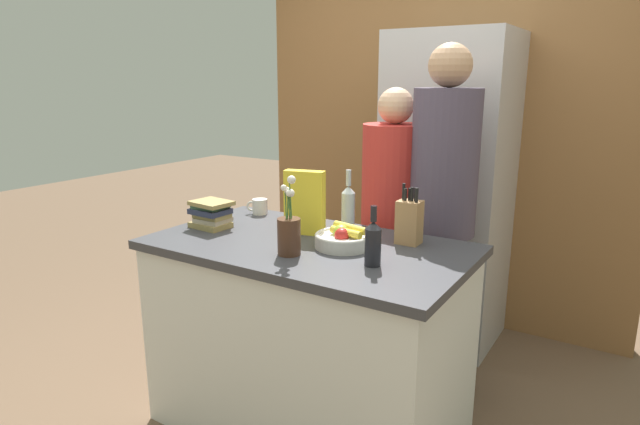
{
  "coord_description": "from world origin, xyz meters",
  "views": [
    {
      "loc": [
        1.27,
        -1.92,
        1.64
      ],
      "look_at": [
        0.0,
        0.1,
        1.05
      ],
      "focal_mm": 30.0,
      "sensor_mm": 36.0,
      "label": 1
    }
  ],
  "objects_px": {
    "book_stack": "(211,214)",
    "bottle_vinegar": "(373,242)",
    "bottle_oil": "(348,206)",
    "coffee_mug": "(259,206)",
    "knife_block": "(409,221)",
    "person_in_blue": "(442,204)",
    "flower_vase": "(289,232)",
    "cereal_box": "(305,203)",
    "fruit_bowl": "(343,238)",
    "refrigerator": "(447,192)",
    "person_at_sink": "(392,220)"
  },
  "relations": [
    {
      "from": "person_at_sink",
      "to": "person_in_blue",
      "type": "relative_size",
      "value": 0.88
    },
    {
      "from": "flower_vase",
      "to": "cereal_box",
      "type": "distance_m",
      "value": 0.32
    },
    {
      "from": "refrigerator",
      "to": "person_at_sink",
      "type": "height_order",
      "value": "refrigerator"
    },
    {
      "from": "bottle_vinegar",
      "to": "person_in_blue",
      "type": "xyz_separation_m",
      "value": [
        0.01,
        0.76,
        0.01
      ]
    },
    {
      "from": "flower_vase",
      "to": "coffee_mug",
      "type": "height_order",
      "value": "flower_vase"
    },
    {
      "from": "bottle_oil",
      "to": "person_in_blue",
      "type": "bearing_deg",
      "value": 45.89
    },
    {
      "from": "refrigerator",
      "to": "coffee_mug",
      "type": "distance_m",
      "value": 1.2
    },
    {
      "from": "flower_vase",
      "to": "book_stack",
      "type": "xyz_separation_m",
      "value": [
        -0.57,
        0.14,
        -0.03
      ]
    },
    {
      "from": "bottle_oil",
      "to": "coffee_mug",
      "type": "bearing_deg",
      "value": 178.0
    },
    {
      "from": "fruit_bowl",
      "to": "knife_block",
      "type": "relative_size",
      "value": 0.93
    },
    {
      "from": "fruit_bowl",
      "to": "person_in_blue",
      "type": "xyz_separation_m",
      "value": [
        0.23,
        0.61,
        0.06
      ]
    },
    {
      "from": "refrigerator",
      "to": "flower_vase",
      "type": "relative_size",
      "value": 5.69
    },
    {
      "from": "refrigerator",
      "to": "coffee_mug",
      "type": "xyz_separation_m",
      "value": [
        -0.72,
        -0.96,
        0.01
      ]
    },
    {
      "from": "bottle_vinegar",
      "to": "person_in_blue",
      "type": "distance_m",
      "value": 0.76
    },
    {
      "from": "bottle_vinegar",
      "to": "cereal_box",
      "type": "bearing_deg",
      "value": 154.02
    },
    {
      "from": "knife_block",
      "to": "book_stack",
      "type": "height_order",
      "value": "knife_block"
    },
    {
      "from": "bottle_oil",
      "to": "fruit_bowl",
      "type": "bearing_deg",
      "value": -64.93
    },
    {
      "from": "flower_vase",
      "to": "person_at_sink",
      "type": "relative_size",
      "value": 0.21
    },
    {
      "from": "fruit_bowl",
      "to": "coffee_mug",
      "type": "relative_size",
      "value": 2.29
    },
    {
      "from": "book_stack",
      "to": "person_in_blue",
      "type": "height_order",
      "value": "person_in_blue"
    },
    {
      "from": "person_at_sink",
      "to": "person_in_blue",
      "type": "bearing_deg",
      "value": -19.57
    },
    {
      "from": "coffee_mug",
      "to": "person_at_sink",
      "type": "relative_size",
      "value": 0.07
    },
    {
      "from": "flower_vase",
      "to": "cereal_box",
      "type": "xyz_separation_m",
      "value": [
        -0.12,
        0.3,
        0.05
      ]
    },
    {
      "from": "book_stack",
      "to": "bottle_vinegar",
      "type": "xyz_separation_m",
      "value": [
        0.93,
        -0.08,
        0.03
      ]
    },
    {
      "from": "flower_vase",
      "to": "person_at_sink",
      "type": "distance_m",
      "value": 0.85
    },
    {
      "from": "coffee_mug",
      "to": "bottle_oil",
      "type": "bearing_deg",
      "value": -2.0
    },
    {
      "from": "fruit_bowl",
      "to": "bottle_oil",
      "type": "xyz_separation_m",
      "value": [
        -0.12,
        0.26,
        0.08
      ]
    },
    {
      "from": "cereal_box",
      "to": "bottle_vinegar",
      "type": "xyz_separation_m",
      "value": [
        0.48,
        -0.23,
        -0.06
      ]
    },
    {
      "from": "fruit_bowl",
      "to": "bottle_vinegar",
      "type": "height_order",
      "value": "bottle_vinegar"
    },
    {
      "from": "book_stack",
      "to": "person_at_sink",
      "type": "xyz_separation_m",
      "value": [
        0.66,
        0.69,
        -0.1
      ]
    },
    {
      "from": "knife_block",
      "to": "coffee_mug",
      "type": "height_order",
      "value": "knife_block"
    },
    {
      "from": "bottle_oil",
      "to": "bottle_vinegar",
      "type": "height_order",
      "value": "bottle_oil"
    },
    {
      "from": "coffee_mug",
      "to": "refrigerator",
      "type": "bearing_deg",
      "value": 53.02
    },
    {
      "from": "cereal_box",
      "to": "book_stack",
      "type": "xyz_separation_m",
      "value": [
        -0.45,
        -0.16,
        -0.08
      ]
    },
    {
      "from": "cereal_box",
      "to": "bottle_oil",
      "type": "height_order",
      "value": "cereal_box"
    },
    {
      "from": "flower_vase",
      "to": "book_stack",
      "type": "bearing_deg",
      "value": 166.26
    },
    {
      "from": "flower_vase",
      "to": "bottle_vinegar",
      "type": "xyz_separation_m",
      "value": [
        0.36,
        0.06,
        -0.0
      ]
    },
    {
      "from": "coffee_mug",
      "to": "person_at_sink",
      "type": "height_order",
      "value": "person_at_sink"
    },
    {
      "from": "bottle_oil",
      "to": "refrigerator",
      "type": "bearing_deg",
      "value": 80.79
    },
    {
      "from": "coffee_mug",
      "to": "book_stack",
      "type": "distance_m",
      "value": 0.34
    },
    {
      "from": "flower_vase",
      "to": "person_in_blue",
      "type": "height_order",
      "value": "person_in_blue"
    },
    {
      "from": "flower_vase",
      "to": "coffee_mug",
      "type": "distance_m",
      "value": 0.73
    },
    {
      "from": "refrigerator",
      "to": "knife_block",
      "type": "distance_m",
      "value": 1.05
    },
    {
      "from": "person_at_sink",
      "to": "refrigerator",
      "type": "bearing_deg",
      "value": 64.52
    },
    {
      "from": "person_in_blue",
      "to": "refrigerator",
      "type": "bearing_deg",
      "value": 90.75
    },
    {
      "from": "fruit_bowl",
      "to": "flower_vase",
      "type": "relative_size",
      "value": 0.74
    },
    {
      "from": "refrigerator",
      "to": "bottle_vinegar",
      "type": "distance_m",
      "value": 1.39
    },
    {
      "from": "book_stack",
      "to": "bottle_vinegar",
      "type": "relative_size",
      "value": 0.86
    },
    {
      "from": "fruit_bowl",
      "to": "knife_block",
      "type": "distance_m",
      "value": 0.31
    },
    {
      "from": "book_stack",
      "to": "bottle_oil",
      "type": "relative_size",
      "value": 0.7
    }
  ]
}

